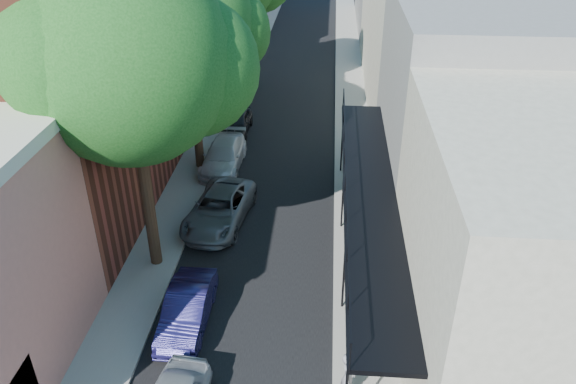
% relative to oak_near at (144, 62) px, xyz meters
% --- Properties ---
extents(road_surface, '(6.00, 64.00, 0.01)m').
position_rel_oak_near_xyz_m(road_surface, '(3.37, 19.74, -7.87)').
color(road_surface, black).
rests_on(road_surface, ground).
extents(sidewalk_left, '(2.00, 64.00, 0.12)m').
position_rel_oak_near_xyz_m(sidewalk_left, '(-0.63, 19.74, -7.82)').
color(sidewalk_left, gray).
rests_on(sidewalk_left, ground).
extents(sidewalk_right, '(2.00, 64.00, 0.12)m').
position_rel_oak_near_xyz_m(sidewalk_right, '(7.37, 19.74, -7.82)').
color(sidewalk_right, gray).
rests_on(sidewalk_right, ground).
extents(buildings_left, '(10.10, 59.10, 12.00)m').
position_rel_oak_near_xyz_m(buildings_left, '(-5.93, 18.50, -2.94)').
color(buildings_left, tan).
rests_on(buildings_left, ground).
extents(buildings_right, '(9.80, 55.00, 10.00)m').
position_rel_oak_near_xyz_m(buildings_right, '(12.36, 19.23, -3.45)').
color(buildings_right, beige).
rests_on(buildings_right, ground).
extents(oak_near, '(7.48, 6.80, 11.42)m').
position_rel_oak_near_xyz_m(oak_near, '(0.00, 0.00, 0.00)').
color(oak_near, '#342415').
rests_on(oak_near, ground).
extents(oak_mid, '(6.60, 6.00, 10.20)m').
position_rel_oak_near_xyz_m(oak_mid, '(-0.05, 7.97, -0.82)').
color(oak_mid, '#342415').
rests_on(oak_mid, ground).
extents(parked_car_b, '(1.35, 3.86, 1.27)m').
position_rel_oak_near_xyz_m(parked_car_b, '(1.53, -3.38, -7.24)').
color(parked_car_b, '#1A1749').
rests_on(parked_car_b, ground).
extents(parked_car_c, '(2.85, 5.11, 1.35)m').
position_rel_oak_near_xyz_m(parked_car_c, '(1.47, 2.82, -7.20)').
color(parked_car_c, slate).
rests_on(parked_car_c, ground).
extents(parked_car_d, '(1.97, 4.62, 1.33)m').
position_rel_oak_near_xyz_m(parked_car_d, '(0.77, 7.84, -7.22)').
color(parked_car_d, silver).
rests_on(parked_car_d, ground).
extents(parked_car_e, '(1.50, 3.64, 1.23)m').
position_rel_oak_near_xyz_m(parked_car_e, '(0.77, 12.23, -7.26)').
color(parked_car_e, black).
rests_on(parked_car_e, ground).
extents(pedestrian, '(0.48, 0.66, 1.67)m').
position_rel_oak_near_xyz_m(pedestrian, '(6.77, -6.11, -6.93)').
color(pedestrian, gray).
rests_on(pedestrian, sidewalk_right).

